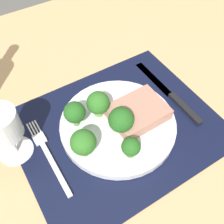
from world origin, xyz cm
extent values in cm
cube|color=tan|center=(0.00, 0.00, -1.50)|extent=(140.00, 110.00, 3.00)
cube|color=black|center=(0.00, 0.00, 0.15)|extent=(41.69, 34.18, 0.30)
cylinder|color=silver|center=(0.00, 0.00, 1.10)|extent=(24.46, 24.46, 1.60)
cube|color=tan|center=(4.41, -0.78, 3.23)|extent=(11.64, 9.20, 2.66)
cylinder|color=#5B8942|center=(-9.29, -2.69, 2.76)|extent=(1.74, 1.74, 1.72)
sphere|color=#2D6B23|center=(-9.29, -2.69, 5.71)|extent=(4.91, 4.91, 4.91)
cylinder|color=#5B8942|center=(-7.54, 4.19, 2.95)|extent=(1.22, 1.22, 2.10)
sphere|color=#235B1E|center=(-7.54, 4.19, 5.87)|extent=(4.42, 4.42, 4.42)
cylinder|color=#5B8942|center=(-2.07, -7.59, 2.55)|extent=(1.69, 1.69, 1.30)
sphere|color=#235B1E|center=(-2.07, -7.59, 4.75)|extent=(3.65, 3.65, 3.65)
cylinder|color=#6B994C|center=(-2.23, 4.12, 2.68)|extent=(1.97, 1.97, 1.55)
sphere|color=#2D6B23|center=(-2.23, 4.12, 5.51)|extent=(4.85, 4.85, 4.85)
cylinder|color=#5B8942|center=(-0.60, -1.97, 2.63)|extent=(1.41, 1.41, 1.45)
sphere|color=#235B1E|center=(-0.60, -1.97, 5.54)|extent=(5.14, 5.14, 5.14)
cube|color=silver|center=(-15.44, -2.00, 0.55)|extent=(1.00, 13.00, 0.50)
cube|color=silver|center=(-15.44, 5.80, 0.55)|extent=(2.40, 2.60, 0.40)
cube|color=silver|center=(-16.34, 8.90, 0.55)|extent=(0.30, 3.60, 0.35)
cube|color=silver|center=(-15.74, 8.90, 0.55)|extent=(0.30, 3.60, 0.35)
cube|color=silver|center=(-15.14, 8.90, 0.55)|extent=(0.30, 3.60, 0.35)
cube|color=silver|center=(-14.54, 8.90, 0.55)|extent=(0.30, 3.60, 0.35)
cube|color=black|center=(15.40, -3.90, 0.70)|extent=(1.40, 10.00, 0.80)
cube|color=silver|center=(15.40, 7.60, 0.45)|extent=(1.80, 13.00, 0.30)
cylinder|color=silver|center=(-20.47, 5.95, 0.20)|extent=(6.90, 6.90, 0.40)
cylinder|color=silver|center=(-20.47, 5.95, 3.46)|extent=(0.80, 0.80, 6.12)
cylinder|color=silver|center=(-20.47, 5.95, 9.31)|extent=(6.47, 6.47, 5.58)
cylinder|color=#560C19|center=(-20.47, 5.95, 7.92)|extent=(5.69, 5.69, 2.79)
camera|label=1|loc=(-18.28, -27.06, 47.32)|focal=42.84mm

